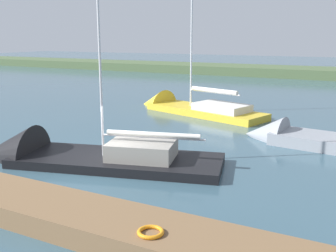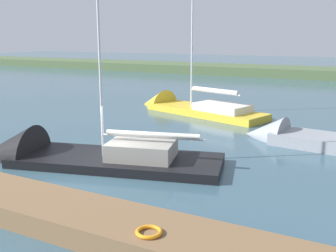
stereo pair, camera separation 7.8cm
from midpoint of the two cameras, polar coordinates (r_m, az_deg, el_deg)
The scene contains 7 objects.
ground_plane at distance 16.75m, azimuth -8.58°, elevation -5.76°, with size 200.00×200.00×0.00m, color #385666.
far_shoreline at distance 56.82m, azimuth 17.93°, elevation 6.83°, with size 180.00×8.00×2.40m, color #4C603D.
dock_pier at distance 13.31m, azimuth -21.08°, elevation -10.03°, with size 21.92×2.07×0.64m, color brown.
life_ring_buoy at distance 9.86m, azimuth -2.54°, elevation -15.02°, with size 0.66×0.66×0.10m, color orange.
sailboat_mid_channel at distance 28.72m, azimuth 2.48°, elevation 2.40°, with size 10.99×5.66×12.93m.
sailboat_far_right at distance 17.85m, azimuth -15.01°, elevation -4.61°, with size 11.31×5.71×11.42m.
sailboat_outer_mooring at distance 20.70m, azimuth 21.73°, elevation -2.38°, with size 10.09×3.54×10.12m.
Camera 2 is at (-9.48, 12.76, 5.28)m, focal length 42.27 mm.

